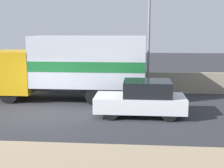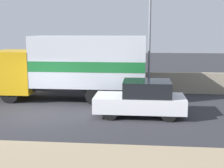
{
  "view_description": "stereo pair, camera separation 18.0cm",
  "coord_description": "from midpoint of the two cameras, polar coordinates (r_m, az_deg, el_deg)",
  "views": [
    {
      "loc": [
        4.6,
        -13.53,
        3.86
      ],
      "look_at": [
        3.28,
        1.73,
        1.19
      ],
      "focal_mm": 50.0,
      "sensor_mm": 36.0,
      "label": 1
    },
    {
      "loc": [
        4.77,
        -13.51,
        3.86
      ],
      "look_at": [
        3.28,
        1.73,
        1.19
      ],
      "focal_mm": 50.0,
      "sensor_mm": 36.0,
      "label": 2
    }
  ],
  "objects": [
    {
      "name": "ground_plane",
      "position": [
        14.82,
        -13.09,
        -5.48
      ],
      "size": [
        80.0,
        80.0,
        0.0
      ],
      "primitive_type": "plane",
      "color": "#2D2D33"
    },
    {
      "name": "car_hatchback",
      "position": [
        14.13,
        5.82,
        -2.69
      ],
      "size": [
        4.04,
        1.87,
        1.62
      ],
      "rotation": [
        0.0,
        0.0,
        3.14
      ],
      "color": "silver",
      "rests_on": "ground_plane"
    },
    {
      "name": "street_lamp",
      "position": [
        18.67,
        7.2,
        10.77
      ],
      "size": [
        0.56,
        0.28,
        7.24
      ],
      "color": "slate",
      "rests_on": "ground_plane"
    },
    {
      "name": "box_truck",
      "position": [
        17.19,
        -6.62,
        3.45
      ],
      "size": [
        8.29,
        2.45,
        3.53
      ],
      "rotation": [
        0.0,
        0.0,
        3.14
      ],
      "color": "gold",
      "rests_on": "ground_plane"
    },
    {
      "name": "stone_wall_backdrop",
      "position": [
        20.04,
        -7.99,
        0.55
      ],
      "size": [
        60.0,
        0.35,
        1.29
      ],
      "color": "gray",
      "rests_on": "ground_plane"
    }
  ]
}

